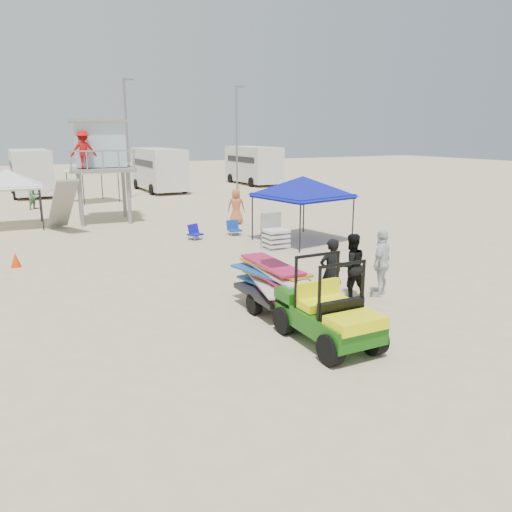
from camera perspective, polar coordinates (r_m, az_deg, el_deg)
name	(u,v)px	position (r m, az deg, el deg)	size (l,w,h in m)	color
ground	(301,349)	(10.68, 5.12, -10.55)	(140.00, 140.00, 0.00)	beige
utility_cart	(328,305)	(10.69, 8.27, -5.62)	(1.30, 2.46, 1.87)	#14570D
surf_trailer	(274,275)	(12.54, 2.10, -2.16)	(1.39, 2.54, 2.32)	black
man_left	(331,272)	(13.10, 8.53, -1.84)	(0.65, 0.43, 1.79)	black
man_mid	(351,266)	(13.79, 10.80, -1.13)	(0.87, 0.68, 1.79)	black
man_right	(381,263)	(14.13, 14.15, -0.77)	(1.10, 0.46, 1.88)	silver
lifeguard_tower	(98,148)	(26.58, -17.64, 11.66)	(3.43, 3.43, 4.93)	gray
canopy_blue	(303,180)	(20.60, 5.38, 8.68)	(3.62, 3.62, 3.11)	black
canopy_white_a	(6,172)	(26.31, -26.64, 8.55)	(2.94, 2.94, 3.18)	black
canopy_white_c	(91,161)	(34.42, -18.33, 10.26)	(3.14, 3.14, 3.20)	black
umbrella_b	(62,201)	(29.40, -21.33, 5.88)	(1.74, 1.78, 1.60)	#F8F216
cone_near	(16,260)	(18.68, -25.78, -0.40)	(0.34, 0.34, 0.50)	#F93907
beach_chair_a	(55,221)	(25.90, -21.95, 3.77)	(0.73, 0.84, 0.64)	#1035B3
beach_chair_b	(194,232)	(21.43, -7.07, 2.75)	(0.69, 0.76, 0.64)	#1110AF
beach_chair_c	(234,228)	(22.22, -2.57, 3.24)	(0.59, 0.63, 0.64)	#0E3999
rv_mid_left	(31,170)	(39.81, -24.36, 8.90)	(2.65, 6.50, 3.25)	silver
rv_mid_right	(159,168)	(39.88, -11.07, 9.87)	(2.64, 7.00, 3.25)	silver
rv_far_right	(253,164)	(44.63, -0.32, 10.52)	(2.64, 6.60, 3.25)	silver
light_pole_left	(127,139)	(36.13, -14.51, 12.80)	(0.14, 0.14, 8.00)	slate
light_pole_right	(237,138)	(40.54, -2.22, 13.29)	(0.14, 0.14, 8.00)	slate
distant_beachgoers	(69,208)	(26.27, -20.57, 5.16)	(13.15, 10.98, 1.76)	#C36637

